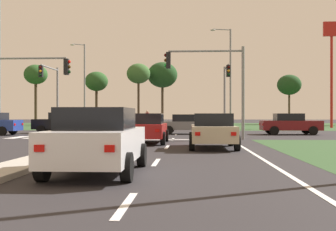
# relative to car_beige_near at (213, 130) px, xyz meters

# --- Properties ---
(ground_plane) EXTENTS (200.00, 200.00, 0.00)m
(ground_plane) POSITION_rel_car_beige_near_xyz_m (-5.49, 13.20, -0.76)
(ground_plane) COLOR #282628
(median_island_near) EXTENTS (1.20, 22.00, 0.14)m
(median_island_near) POSITION_rel_car_beige_near_xyz_m (-5.49, -5.80, -0.69)
(median_island_near) COLOR #ADA89E
(median_island_near) RESTS_ON ground
(median_island_far) EXTENTS (1.20, 36.00, 0.14)m
(median_island_far) POSITION_rel_car_beige_near_xyz_m (-5.49, 38.20, -0.69)
(median_island_far) COLOR gray
(median_island_far) RESTS_ON ground
(lane_dash_near) EXTENTS (0.14, 2.00, 0.01)m
(lane_dash_near) POSITION_rel_car_beige_near_xyz_m (-1.99, -11.49, -0.76)
(lane_dash_near) COLOR silver
(lane_dash_near) RESTS_ON ground
(lane_dash_second) EXTENTS (0.14, 2.00, 0.01)m
(lane_dash_second) POSITION_rel_car_beige_near_xyz_m (-1.99, -5.49, -0.76)
(lane_dash_second) COLOR silver
(lane_dash_second) RESTS_ON ground
(lane_dash_third) EXTENTS (0.14, 2.00, 0.01)m
(lane_dash_third) POSITION_rel_car_beige_near_xyz_m (-1.99, 0.51, -0.76)
(lane_dash_third) COLOR silver
(lane_dash_third) RESTS_ON ground
(lane_dash_fourth) EXTENTS (0.14, 2.00, 0.01)m
(lane_dash_fourth) POSITION_rel_car_beige_near_xyz_m (-1.99, 6.51, -0.76)
(lane_dash_fourth) COLOR silver
(lane_dash_fourth) RESTS_ON ground
(lane_dash_fifth) EXTENTS (0.14, 2.00, 0.01)m
(lane_dash_fifth) POSITION_rel_car_beige_near_xyz_m (-1.99, 12.51, -0.76)
(lane_dash_fifth) COLOR silver
(lane_dash_fifth) RESTS_ON ground
(edge_line_right) EXTENTS (0.14, 24.00, 0.01)m
(edge_line_right) POSITION_rel_car_beige_near_xyz_m (1.36, -4.80, -0.76)
(edge_line_right) COLOR silver
(edge_line_right) RESTS_ON ground
(stop_bar_near) EXTENTS (6.40, 0.50, 0.01)m
(stop_bar_near) POSITION_rel_car_beige_near_xyz_m (-1.69, 6.20, -0.76)
(stop_bar_near) COLOR silver
(stop_bar_near) RESTS_ON ground
(crosswalk_bar_near) EXTENTS (0.70, 2.80, 0.01)m
(crosswalk_bar_near) POSITION_rel_car_beige_near_xyz_m (-11.89, 8.00, -0.76)
(crosswalk_bar_near) COLOR silver
(crosswalk_bar_near) RESTS_ON ground
(crosswalk_bar_second) EXTENTS (0.70, 2.80, 0.01)m
(crosswalk_bar_second) POSITION_rel_car_beige_near_xyz_m (-10.74, 8.00, -0.76)
(crosswalk_bar_second) COLOR silver
(crosswalk_bar_second) RESTS_ON ground
(crosswalk_bar_third) EXTENTS (0.70, 2.80, 0.01)m
(crosswalk_bar_third) POSITION_rel_car_beige_near_xyz_m (-9.59, 8.00, -0.76)
(crosswalk_bar_third) COLOR silver
(crosswalk_bar_third) RESTS_ON ground
(crosswalk_bar_fourth) EXTENTS (0.70, 2.80, 0.01)m
(crosswalk_bar_fourth) POSITION_rel_car_beige_near_xyz_m (-8.44, 8.00, -0.76)
(crosswalk_bar_fourth) COLOR silver
(crosswalk_bar_fourth) RESTS_ON ground
(crosswalk_bar_fifth) EXTENTS (0.70, 2.80, 0.01)m
(crosswalk_bar_fifth) POSITION_rel_car_beige_near_xyz_m (-7.29, 8.00, -0.76)
(crosswalk_bar_fifth) COLOR silver
(crosswalk_bar_fifth) RESTS_ON ground
(car_beige_near) EXTENTS (2.01, 4.21, 1.49)m
(car_beige_near) POSITION_rel_car_beige_near_xyz_m (0.00, 0.00, 0.00)
(car_beige_near) COLOR #BCAD8E
(car_beige_near) RESTS_ON ground
(car_maroon_second) EXTENTS (4.27, 2.05, 1.53)m
(car_maroon_second) POSITION_rel_car_beige_near_xyz_m (6.30, 12.93, 0.02)
(car_maroon_second) COLOR maroon
(car_maroon_second) RESTS_ON ground
(car_red_third) EXTENTS (1.95, 4.28, 1.50)m
(car_red_third) POSITION_rel_car_beige_near_xyz_m (-3.11, 3.00, 0.01)
(car_red_third) COLOR #A31919
(car_red_third) RESTS_ON ground
(car_grey_fourth) EXTENTS (4.35, 2.04, 1.47)m
(car_grey_fourth) POSITION_rel_car_beige_near_xyz_m (-1.16, 13.44, -0.01)
(car_grey_fourth) COLOR slate
(car_grey_fourth) RESTS_ON ground
(car_silver_fifth) EXTENTS (2.01, 4.38, 1.61)m
(car_silver_fifth) POSITION_rel_car_beige_near_xyz_m (-7.77, 45.36, 0.06)
(car_silver_fifth) COLOR #B7B7BC
(car_silver_fifth) RESTS_ON ground
(car_black_sixth) EXTENTS (4.33, 1.96, 1.62)m
(car_black_sixth) POSITION_rel_car_beige_near_xyz_m (-10.95, 14.32, 0.06)
(car_black_sixth) COLOR black
(car_black_sixth) RESTS_ON ground
(car_white_seventh) EXTENTS (2.04, 4.32, 1.60)m
(car_white_seventh) POSITION_rel_car_beige_near_xyz_m (-3.22, -7.90, 0.05)
(car_white_seventh) COLOR silver
(car_white_seventh) RESTS_ON ground
(traffic_signal_near_right) EXTENTS (4.70, 0.32, 5.41)m
(traffic_signal_near_right) POSITION_rel_car_beige_near_xyz_m (0.39, 6.60, 2.98)
(traffic_signal_near_right) COLOR gray
(traffic_signal_near_right) RESTS_ON ground
(traffic_signal_far_left) EXTENTS (0.32, 4.62, 5.75)m
(traffic_signal_far_left) POSITION_rel_car_beige_near_xyz_m (-13.09, 18.16, 3.19)
(traffic_signal_far_left) COLOR gray
(traffic_signal_far_left) RESTS_ON ground
(traffic_signal_far_right) EXTENTS (0.32, 4.07, 5.75)m
(traffic_signal_far_right) POSITION_rel_car_beige_near_xyz_m (2.11, 18.38, 3.15)
(traffic_signal_far_right) COLOR gray
(traffic_signal_far_right) RESTS_ON ground
(traffic_signal_near_left) EXTENTS (5.11, 0.32, 5.06)m
(traffic_signal_near_left) POSITION_rel_car_beige_near_xyz_m (-11.13, 6.60, 2.78)
(traffic_signal_near_left) COLOR gray
(traffic_signal_near_left) RESTS_ON ground
(street_lamp_second) EXTENTS (1.69, 1.66, 10.45)m
(street_lamp_second) POSITION_rel_car_beige_near_xyz_m (-14.34, 11.15, 5.01)
(street_lamp_second) COLOR gray
(street_lamp_second) RESTS_ON ground
(street_lamp_third) EXTENTS (2.36, 0.81, 10.90)m
(street_lamp_third) POSITION_rel_car_beige_near_xyz_m (3.31, 28.58, 5.25)
(street_lamp_third) COLOR gray
(street_lamp_third) RESTS_ON ground
(street_lamp_fourth) EXTENTS (1.74, 1.09, 10.47)m
(street_lamp_fourth) POSITION_rel_car_beige_near_xyz_m (-14.57, 34.99, 4.99)
(street_lamp_fourth) COLOR gray
(street_lamp_fourth) RESTS_ON ground
(pedestrian_at_median) EXTENTS (0.34, 0.34, 1.77)m
(pedestrian_at_median) POSITION_rel_car_beige_near_xyz_m (-5.44, 25.62, 0.45)
(pedestrian_at_median) COLOR maroon
(pedestrian_at_median) RESTS_ON median_island_far
(fastfood_pole_sign) EXTENTS (1.80, 0.40, 11.73)m
(fastfood_pole_sign) POSITION_rel_car_beige_near_xyz_m (14.65, 29.35, 7.78)
(fastfood_pole_sign) COLOR red
(fastfood_pole_sign) RESTS_ON ground
(treeline_near) EXTENTS (3.42, 3.42, 8.86)m
(treeline_near) POSITION_rel_car_beige_near_xyz_m (-23.74, 42.93, 6.51)
(treeline_near) COLOR #423323
(treeline_near) RESTS_ON ground
(treeline_second) EXTENTS (3.31, 3.31, 7.68)m
(treeline_second) POSITION_rel_car_beige_near_xyz_m (-14.49, 42.10, 5.43)
(treeline_second) COLOR #423323
(treeline_second) RESTS_ON ground
(treeline_third) EXTENTS (3.35, 3.35, 8.72)m
(treeline_third) POSITION_rel_car_beige_near_xyz_m (-8.30, 41.38, 6.46)
(treeline_third) COLOR #423323
(treeline_third) RESTS_ON ground
(treeline_fourth) EXTENTS (4.45, 4.45, 9.26)m
(treeline_fourth) POSITION_rel_car_beige_near_xyz_m (-5.08, 44.32, 6.56)
(treeline_fourth) COLOR #423323
(treeline_fourth) RESTS_ON ground
(treeline_fifth) EXTENTS (3.63, 3.63, 7.56)m
(treeline_fifth) POSITION_rel_car_beige_near_xyz_m (14.12, 46.95, 5.22)
(treeline_fifth) COLOR #423323
(treeline_fifth) RESTS_ON ground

